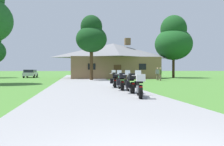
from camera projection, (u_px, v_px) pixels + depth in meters
ground_plane at (87, 84)px, 22.78m from camera, size 500.00×500.00×0.00m
asphalt_driveway at (88, 85)px, 20.80m from camera, size 6.40×80.00×0.06m
motorcycle_orange_nearest_to_camera at (140, 86)px, 11.37m from camera, size 0.83×2.07×1.30m
motorcycle_black_second_in_row at (131, 83)px, 13.63m from camera, size 0.76×2.08×1.30m
motorcycle_green_third_in_row at (121, 82)px, 15.49m from camera, size 0.78×2.08×1.30m
motorcycle_yellow_farthest_in_row at (115, 80)px, 17.79m from camera, size 0.83×2.08×1.30m
stone_lodge at (113, 60)px, 38.97m from camera, size 14.40×8.91×6.63m
bystander_olive_shirt_near_lodge at (160, 73)px, 29.74m from camera, size 0.40×0.45×1.69m
bystander_gray_shirt_beside_signpost at (158, 73)px, 31.26m from camera, size 0.55×0.24×1.67m
tree_by_lodge_front at (91, 36)px, 30.73m from camera, size 4.02×4.02×8.48m
tree_right_of_lodge at (174, 40)px, 40.70m from camera, size 6.40×6.40×10.76m
parked_silver_suv_far_left at (30, 73)px, 41.54m from camera, size 1.96×4.63×1.40m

